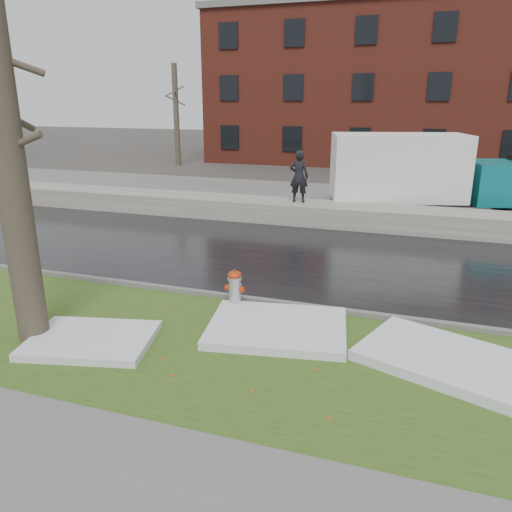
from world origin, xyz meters
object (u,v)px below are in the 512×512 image
(tree, at_px, (8,153))
(box_truck, at_px, (424,174))
(worker, at_px, (299,176))
(fire_hydrant, at_px, (235,288))

(tree, xyz_separation_m, box_truck, (6.65, 13.05, -1.82))
(tree, height_order, worker, tree)
(tree, relative_size, box_truck, 0.73)
(tree, distance_m, box_truck, 14.76)
(fire_hydrant, distance_m, box_truck, 11.23)
(tree, bearing_deg, fire_hydrant, 38.36)
(fire_hydrant, xyz_separation_m, worker, (-0.66, 8.19, 1.16))
(tree, height_order, box_truck, tree)
(box_truck, bearing_deg, fire_hydrant, -123.82)
(box_truck, xyz_separation_m, worker, (-4.21, -2.41, 0.04))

